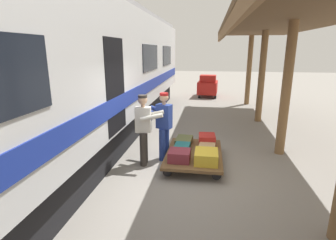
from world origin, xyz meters
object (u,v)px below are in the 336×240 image
suitcase_olive_duffel (184,141)px  porter_by_door (144,128)px  baggage_tug (208,86)px  train_car (50,80)px  luggage_cart (194,154)px  suitcase_tan_vintage (207,150)px  suitcase_teal_softside (182,148)px  porter_in_overalls (163,124)px  suitcase_red_plastic (207,140)px  suitcase_burgundy_valise (179,156)px  suitcase_yellow_case (206,157)px

suitcase_olive_duffel → porter_by_door: (0.88, 0.79, 0.56)m
porter_by_door → baggage_tug: bearing=-98.0°
train_car → luggage_cart: size_ratio=9.75×
suitcase_olive_duffel → baggage_tug: baggage_tug is taller
suitcase_tan_vintage → suitcase_teal_softside: (0.60, 0.00, 0.00)m
luggage_cart → porter_by_door: bearing=11.3°
suitcase_teal_softside → porter_by_door: size_ratio=0.31×
luggage_cart → porter_in_overalls: size_ratio=1.19×
suitcase_red_plastic → porter_by_door: size_ratio=0.29×
suitcase_olive_duffel → suitcase_red_plastic: 0.60m
porter_in_overalls → suitcase_burgundy_valise: bearing=124.5°
train_car → suitcase_teal_softside: 3.40m
suitcase_olive_duffel → porter_in_overalls: size_ratio=0.35×
suitcase_yellow_case → suitcase_burgundy_valise: size_ratio=1.26×
suitcase_yellow_case → suitcase_teal_softside: size_ratio=1.15×
luggage_cart → suitcase_yellow_case: 0.66m
suitcase_red_plastic → suitcase_burgundy_valise: bearing=61.7°
suitcase_burgundy_valise → suitcase_red_plastic: 1.27m
luggage_cart → suitcase_yellow_case: suitcase_yellow_case is taller
suitcase_teal_softside → suitcase_burgundy_valise: bearing=90.0°
train_car → suitcase_tan_vintage: 3.92m
suitcase_yellow_case → suitcase_teal_softside: bearing=-42.9°
suitcase_burgundy_valise → suitcase_yellow_case: bearing=180.0°
suitcase_yellow_case → suitcase_olive_duffel: (0.60, -1.11, -0.05)m
suitcase_yellow_case → suitcase_red_plastic: 1.12m
suitcase_olive_duffel → suitcase_teal_softside: (0.00, 0.56, 0.00)m
suitcase_red_plastic → baggage_tug: size_ratio=0.28×
suitcase_olive_duffel → suitcase_burgundy_valise: 1.12m
train_car → suitcase_burgundy_valise: size_ratio=41.04×
suitcase_olive_duffel → suitcase_red_plastic: size_ratio=1.21×
luggage_cart → suitcase_yellow_case: size_ratio=3.33×
train_car → porter_by_door: size_ratio=11.61×
luggage_cart → suitcase_olive_duffel: suitcase_olive_duffel is taller
suitcase_red_plastic → suitcase_olive_duffel: bearing=0.0°
porter_in_overalls → suitcase_yellow_case: bearing=146.9°
suitcase_teal_softside → suitcase_red_plastic: size_ratio=1.08×
suitcase_olive_duffel → train_car: bearing=23.8°
suitcase_burgundy_valise → suitcase_tan_vintage: bearing=-137.1°
suitcase_teal_softside → baggage_tug: size_ratio=0.30×
luggage_cart → suitcase_teal_softside: (0.30, -0.00, 0.13)m
train_car → suitcase_olive_duffel: train_car is taller
suitcase_tan_vintage → porter_in_overalls: bearing=-7.8°
suitcase_burgundy_valise → luggage_cart: bearing=-118.3°
luggage_cart → suitcase_burgundy_valise: 0.65m
luggage_cart → suitcase_burgundy_valise: size_ratio=4.21×
luggage_cart → suitcase_red_plastic: 0.66m
train_car → suitcase_tan_vintage: size_ratio=30.89×
porter_in_overalls → porter_by_door: size_ratio=1.00×
luggage_cart → suitcase_red_plastic: bearing=-118.3°
suitcase_olive_duffel → baggage_tug: (-0.52, -9.15, 0.27)m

